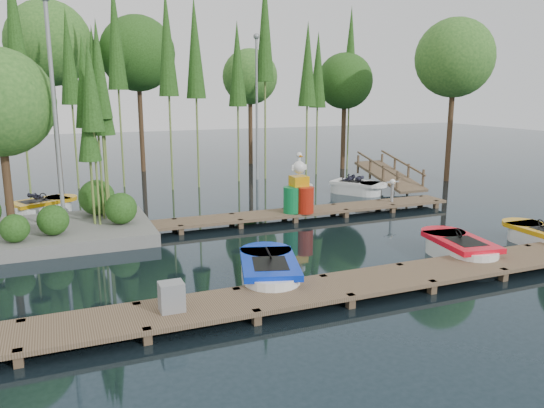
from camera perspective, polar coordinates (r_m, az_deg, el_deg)
name	(u,v)px	position (r m, az deg, el deg)	size (l,w,h in m)	color
ground_plane	(263,244)	(16.03, -0.97, -4.34)	(90.00, 90.00, 0.00)	#1C2C35
near_dock	(336,287)	(12.10, 6.93, -8.89)	(18.00, 1.50, 0.50)	brown
far_dock	(263,216)	(18.57, -0.93, -1.28)	(15.00, 1.20, 0.50)	brown
island	(28,137)	(17.66, -24.76, 6.61)	(6.20, 4.20, 6.75)	slate
tree_screen	(133,54)	(25.20, -14.77, 15.38)	(34.42, 18.53, 10.31)	#48311E
lamp_island	(54,100)	(16.81, -22.43, 10.26)	(0.30, 0.30, 7.25)	gray
lamp_rear	(257,95)	(27.07, -1.66, 11.59)	(0.30, 0.30, 7.25)	gray
ramp	(389,175)	(25.73, 12.52, 3.06)	(1.50, 3.94, 1.49)	brown
boat_blue	(269,273)	(12.78, -0.31, -7.40)	(2.07, 3.14, 0.97)	white
boat_red	(459,250)	(15.49, 19.49, -4.64)	(1.61, 2.89, 0.92)	white
boat_yellow_near	(542,237)	(17.76, 27.04, -3.23)	(1.23, 2.61, 0.87)	white
boat_yellow_far	(41,207)	(21.52, -23.56, -0.31)	(2.84, 2.25, 1.30)	white
boat_white_far	(356,188)	(23.93, 9.06, 1.76)	(2.46, 2.82, 1.24)	white
utility_cabinet	(172,297)	(10.76, -10.75, -9.76)	(0.48, 0.40, 0.58)	gray
yellow_barrel	(298,197)	(18.96, 2.77, 0.72)	(0.65, 0.65, 0.98)	orange
drum_cluster	(300,194)	(18.81, 3.05, 1.04)	(1.23, 1.13, 2.12)	#0C7438
seagull_post	(392,186)	(20.95, 12.83, 1.85)	(0.56, 0.30, 0.90)	gray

